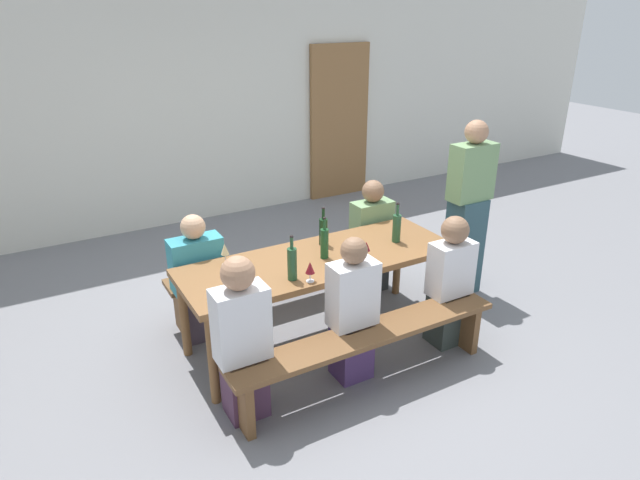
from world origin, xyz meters
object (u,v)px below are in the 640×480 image
(wine_bottle_0, at_px, (323,231))
(wine_glass_4, at_px, (366,247))
(seated_guest_near_2, at_px, (450,284))
(bench_near, at_px, (368,343))
(bench_far, at_px, (283,268))
(standing_host, at_px, (468,213))
(seated_guest_near_1, at_px, (352,313))
(seated_guest_far_0, at_px, (198,281))
(wine_glass_3, at_px, (310,268))
(wooden_door, at_px, (339,123))
(wine_bottle_2, at_px, (292,263))
(wine_glass_1, at_px, (349,243))
(seated_guest_far_1, at_px, (371,239))
(wine_bottle_1, at_px, (324,243))
(tasting_table, at_px, (320,266))
(seated_guest_near_0, at_px, (242,342))
(wine_glass_2, at_px, (225,250))
(wine_glass_0, at_px, (239,269))
(wine_bottle_3, at_px, (397,227))

(wine_bottle_0, xyz_separation_m, wine_glass_4, (0.15, -0.40, -0.02))
(wine_glass_4, xyz_separation_m, seated_guest_near_2, (0.58, -0.34, -0.31))
(bench_near, distance_m, seated_guest_near_2, 0.91)
(bench_far, xyz_separation_m, standing_host, (1.61, -0.62, 0.45))
(seated_guest_near_1, bearing_deg, seated_guest_near_2, -90.00)
(seated_guest_far_0, bearing_deg, wine_glass_3, 33.81)
(wooden_door, height_order, wine_bottle_0, wooden_door)
(wine_bottle_2, bearing_deg, wine_glass_1, 14.54)
(seated_guest_far_1, bearing_deg, wine_bottle_1, -56.28)
(bench_near, xyz_separation_m, seated_guest_near_1, (-0.04, 0.15, 0.18))
(seated_guest_near_1, distance_m, seated_guest_far_1, 1.41)
(tasting_table, distance_m, seated_guest_near_1, 0.56)
(seated_guest_near_0, distance_m, seated_guest_far_1, 2.06)
(wine_glass_4, bearing_deg, seated_guest_near_1, -134.74)
(wine_glass_3, relative_size, wine_glass_4, 1.09)
(wooden_door, bearing_deg, seated_guest_near_0, -128.95)
(wine_glass_2, bearing_deg, bench_far, 33.07)
(bench_far, bearing_deg, bench_near, -90.00)
(wine_bottle_2, relative_size, seated_guest_far_1, 0.31)
(tasting_table, distance_m, wine_bottle_2, 0.47)
(bench_far, relative_size, wine_glass_0, 13.65)
(seated_guest_near_0, xyz_separation_m, seated_guest_near_2, (1.77, 0.00, -0.04))
(wine_glass_2, bearing_deg, wine_bottle_3, -11.11)
(wine_bottle_3, xyz_separation_m, wine_glass_3, (-0.97, -0.28, -0.02))
(bench_far, bearing_deg, seated_guest_near_1, -91.76)
(wine_bottle_0, bearing_deg, standing_host, -5.45)
(wine_bottle_2, xyz_separation_m, standing_host, (1.97, 0.29, -0.07))
(wine_glass_1, distance_m, seated_guest_far_0, 1.27)
(wine_glass_2, relative_size, seated_guest_near_0, 0.15)
(wooden_door, height_order, wine_glass_3, wooden_door)
(wine_bottle_2, distance_m, wine_glass_1, 0.59)
(seated_guest_far_0, bearing_deg, wine_bottle_2, 32.04)
(wine_glass_3, height_order, seated_guest_near_1, seated_guest_near_1)
(tasting_table, height_order, seated_guest_far_1, seated_guest_far_1)
(wine_glass_3, xyz_separation_m, standing_host, (1.87, 0.39, -0.05))
(wine_glass_1, height_order, wine_glass_2, wine_glass_2)
(tasting_table, xyz_separation_m, wine_bottle_0, (0.15, 0.21, 0.20))
(tasting_table, relative_size, seated_guest_near_1, 1.97)
(tasting_table, bearing_deg, seated_guest_near_0, -148.70)
(wine_glass_3, relative_size, seated_guest_near_2, 0.14)
(wine_glass_1, bearing_deg, tasting_table, 161.14)
(seated_guest_near_2, bearing_deg, wine_bottle_0, 44.33)
(bench_far, distance_m, wine_bottle_2, 1.11)
(wine_bottle_2, xyz_separation_m, seated_guest_far_1, (1.22, 0.76, -0.35))
(wine_glass_1, distance_m, standing_host, 1.40)
(wine_bottle_3, bearing_deg, wooden_door, 66.50)
(seated_guest_near_0, bearing_deg, wine_bottle_1, -60.41)
(wine_bottle_1, bearing_deg, seated_guest_near_2, -31.43)
(wine_glass_4, height_order, seated_guest_near_0, seated_guest_near_0)
(wine_bottle_3, bearing_deg, wine_glass_2, 168.89)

